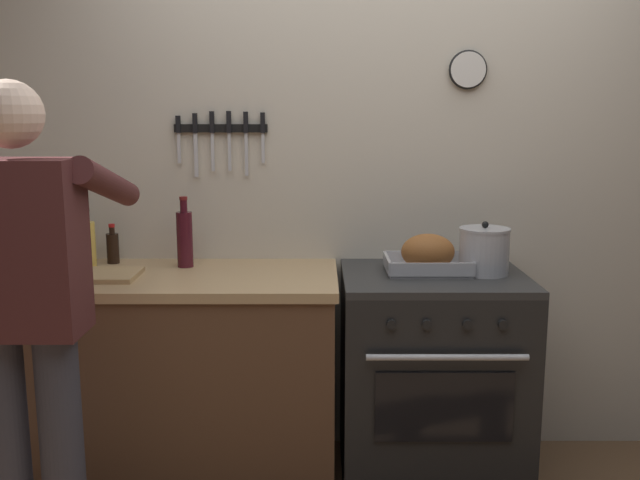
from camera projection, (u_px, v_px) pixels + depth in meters
name	position (u px, v px, depth m)	size (l,w,h in m)	color
wall_back	(375.00, 171.00, 3.17)	(6.00, 0.13, 2.60)	beige
counter_block	(96.00, 375.00, 2.97)	(2.03, 0.65, 0.90)	brown
stove	(430.00, 376.00, 2.97)	(0.76, 0.67, 0.90)	black
person_cook	(25.00, 304.00, 2.23)	(0.51, 0.63, 1.66)	#383842
roasting_pan	(426.00, 256.00, 2.91)	(0.35, 0.26, 0.16)	#B7B7BC
stock_pot	(483.00, 251.00, 2.88)	(0.21, 0.21, 0.22)	#B7B7BC
cutting_board	(92.00, 275.00, 2.82)	(0.36, 0.24, 0.02)	tan
bottle_soy_sauce	(111.00, 247.00, 3.09)	(0.05, 0.05, 0.18)	black
bottle_dish_soap	(38.00, 248.00, 2.97)	(0.06, 0.06, 0.22)	#338CCC
bottle_vinegar	(76.00, 242.00, 3.07)	(0.06, 0.06, 0.23)	#997F4C
bottle_cooking_oil	(86.00, 244.00, 2.97)	(0.07, 0.07, 0.26)	gold
bottle_wine_red	(183.00, 238.00, 3.00)	(0.07, 0.07, 0.31)	#47141E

